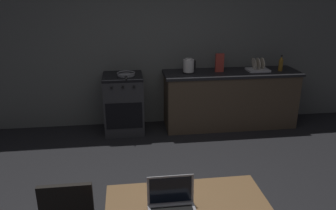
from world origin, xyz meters
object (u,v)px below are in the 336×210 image
dish_rack (258,68)px  electric_kettle (189,66)px  laptop (172,206)px  cereal_box (220,63)px  bottle (281,64)px  stove_oven (124,104)px  frying_pan (126,74)px

dish_rack → electric_kettle: bearing=-180.0°
laptop → cereal_box: cereal_box is taller
cereal_box → dish_rack: cereal_box is taller
laptop → bottle: bottle is taller
stove_oven → dish_rack: bearing=0.1°
laptop → electric_kettle: bearing=72.7°
electric_kettle → bottle: bearing=-1.9°
cereal_box → frying_pan: bearing=-178.1°
electric_kettle → bottle: (1.48, -0.05, 0.01)m
frying_pan → dish_rack: size_ratio=1.32×
laptop → frying_pan: size_ratio=0.72×
stove_oven → dish_rack: 2.20m
bottle → cereal_box: bearing=175.9°
bottle → cereal_box: cereal_box is taller
cereal_box → stove_oven: bearing=-179.2°
frying_pan → cereal_box: (1.46, 0.05, 0.12)m
stove_oven → bottle: (2.50, -0.05, 0.58)m
stove_oven → bottle: size_ratio=3.62×
electric_kettle → cereal_box: size_ratio=0.80×
stove_oven → frying_pan: 0.49m
bottle → frying_pan: size_ratio=0.56×
electric_kettle → frying_pan: bearing=-178.4°
laptop → frying_pan: (-0.27, 3.08, 0.13)m
laptop → electric_kettle: size_ratio=1.38×
electric_kettle → cereal_box: cereal_box is taller
stove_oven → electric_kettle: bearing=0.1°
electric_kettle → frying_pan: (-0.97, -0.03, -0.09)m
laptop → electric_kettle: 3.19m
bottle → dish_rack: 0.36m
electric_kettle → bottle: 1.48m
laptop → cereal_box: (1.20, 3.13, 0.25)m
cereal_box → dish_rack: bearing=-1.8°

